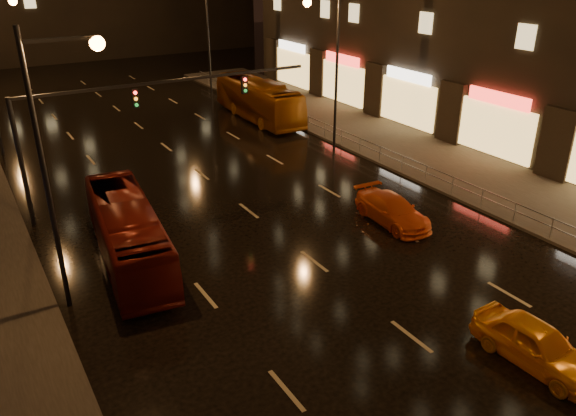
% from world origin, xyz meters
% --- Properties ---
extents(ground, '(140.00, 140.00, 0.00)m').
position_xyz_m(ground, '(0.00, 20.00, 0.00)').
color(ground, black).
rests_on(ground, ground).
extents(sidewalk_right, '(7.00, 70.00, 0.15)m').
position_xyz_m(sidewalk_right, '(13.50, 15.00, 0.07)').
color(sidewalk_right, '#38332D').
rests_on(sidewalk_right, ground).
extents(traffic_signal, '(15.31, 0.32, 6.20)m').
position_xyz_m(traffic_signal, '(-5.06, 20.00, 4.74)').
color(traffic_signal, black).
rests_on(traffic_signal, ground).
extents(railing_right, '(0.05, 56.00, 1.00)m').
position_xyz_m(railing_right, '(10.20, 18.00, 0.90)').
color(railing_right, '#99999E').
rests_on(railing_right, sidewalk_right).
extents(bus_red, '(3.33, 9.70, 2.65)m').
position_xyz_m(bus_red, '(-6.62, 14.17, 1.32)').
color(bus_red, '#61130D').
rests_on(bus_red, ground).
extents(bus_curb, '(3.00, 10.99, 3.03)m').
position_xyz_m(bus_curb, '(8.71, 30.95, 1.52)').
color(bus_curb, '#9B510F').
rests_on(bus_curb, ground).
extents(taxi_near, '(1.85, 4.25, 1.43)m').
position_xyz_m(taxi_near, '(2.41, 1.00, 0.71)').
color(taxi_near, orange).
rests_on(taxi_near, ground).
extents(taxi_far, '(2.11, 4.62, 1.31)m').
position_xyz_m(taxi_far, '(5.32, 11.19, 0.66)').
color(taxi_far, '#EB5716').
rests_on(taxi_far, ground).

